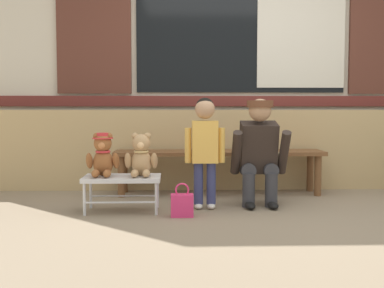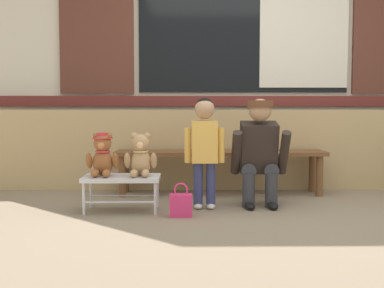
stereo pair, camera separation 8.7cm
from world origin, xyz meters
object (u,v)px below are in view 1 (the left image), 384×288
adult_crouching (260,152)px  small_display_bench (122,180)px  teddy_bear_with_hat (103,156)px  handbag_on_ground (182,205)px  teddy_bear_plain (141,157)px  wooden_bench_long (219,157)px  child_standing (205,140)px

adult_crouching → small_display_bench: bearing=-169.1°
teddy_bear_with_hat → handbag_on_ground: teddy_bear_with_hat is taller
small_display_bench → teddy_bear_plain: 0.25m
small_display_bench → adult_crouching: adult_crouching is taller
wooden_bench_long → teddy_bear_plain: 1.10m
wooden_bench_long → handbag_on_ground: bearing=-110.5°
teddy_bear_with_hat → child_standing: child_standing is taller
small_display_bench → handbag_on_ground: size_ratio=2.35×
adult_crouching → handbag_on_ground: (-0.70, -0.44, -0.38)m
wooden_bench_long → teddy_bear_with_hat: bearing=-142.0°
small_display_bench → adult_crouching: (1.20, 0.23, 0.21)m
wooden_bench_long → child_standing: size_ratio=2.19×
teddy_bear_with_hat → handbag_on_ground: (0.66, -0.21, -0.38)m
small_display_bench → adult_crouching: size_ratio=0.67×
handbag_on_ground → child_standing: bearing=57.0°
wooden_bench_long → small_display_bench: size_ratio=3.28×
small_display_bench → handbag_on_ground: (0.50, -0.21, -0.17)m
adult_crouching → handbag_on_ground: bearing=-147.7°
wooden_bench_long → teddy_bear_plain: bearing=-131.6°
teddy_bear_plain → handbag_on_ground: bearing=-32.1°
small_display_bench → teddy_bear_with_hat: (-0.16, 0.00, 0.21)m
child_standing → teddy_bear_with_hat: bearing=-173.7°
wooden_bench_long → child_standing: child_standing is taller
handbag_on_ground → small_display_bench: bearing=157.0°
teddy_bear_with_hat → teddy_bear_plain: same height
teddy_bear_plain → adult_crouching: bearing=12.4°
teddy_bear_plain → child_standing: (0.54, 0.10, 0.13)m
child_standing → handbag_on_ground: (-0.20, -0.31, -0.50)m
wooden_bench_long → teddy_bear_plain: teddy_bear_plain is taller
teddy_bear_with_hat → adult_crouching: adult_crouching is taller
wooden_bench_long → teddy_bear_with_hat: (-1.05, -0.82, 0.10)m
small_display_bench → child_standing: size_ratio=0.67×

